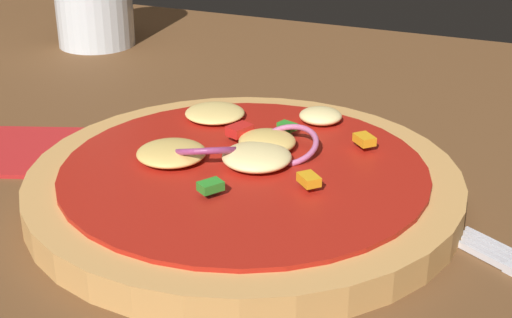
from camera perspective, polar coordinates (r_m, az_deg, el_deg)
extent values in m
cube|color=brown|center=(0.50, -7.58, -4.84)|extent=(1.10, 0.96, 0.03)
cylinder|color=tan|center=(0.49, -0.90, -1.99)|extent=(0.28, 0.28, 0.02)
cylinder|color=#A81C11|center=(0.49, -0.90, -0.81)|extent=(0.24, 0.24, 0.00)
ellipsoid|color=#E5BC60|center=(0.50, -6.77, 0.53)|extent=(0.05, 0.05, 0.01)
ellipsoid|color=#F4DB8E|center=(0.49, 0.06, 0.17)|extent=(0.05, 0.05, 0.01)
ellipsoid|color=#F4DB8E|center=(0.56, 4.89, 3.26)|extent=(0.03, 0.03, 0.01)
ellipsoid|color=#EFCC72|center=(0.57, -3.12, 3.48)|extent=(0.04, 0.04, 0.01)
ellipsoid|color=#E5BC60|center=(0.51, 0.85, 1.33)|extent=(0.04, 0.04, 0.01)
torus|color=#93386B|center=(0.50, -3.77, 0.62)|extent=(0.06, 0.06, 0.02)
torus|color=#B25984|center=(0.50, 2.37, 1.05)|extent=(0.05, 0.05, 0.02)
cube|color=orange|center=(0.52, 8.17, 1.47)|extent=(0.02, 0.02, 0.01)
cube|color=red|center=(0.52, -1.24, 2.20)|extent=(0.02, 0.02, 0.01)
cube|color=#2D8C28|center=(0.53, 2.36, 2.47)|extent=(0.01, 0.01, 0.00)
cube|color=orange|center=(0.46, 4.01, -1.55)|extent=(0.02, 0.02, 0.01)
cube|color=#2D8C28|center=(0.45, -3.45, -2.05)|extent=(0.02, 0.02, 0.01)
cube|color=silver|center=(0.46, 17.42, -6.04)|extent=(0.03, 0.02, 0.00)
cube|color=silver|center=(0.46, 17.01, -6.27)|extent=(0.03, 0.02, 0.00)
cube|color=silver|center=(0.46, 16.58, -6.51)|extent=(0.03, 0.02, 0.00)
cube|color=silver|center=(0.45, 16.15, -6.75)|extent=(0.03, 0.02, 0.00)
cylinder|color=#C67214|center=(0.84, -12.05, 10.75)|extent=(0.07, 0.07, 0.07)
cube|color=#B21E1E|center=(0.59, -18.67, 0.61)|extent=(0.14, 0.12, 0.00)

